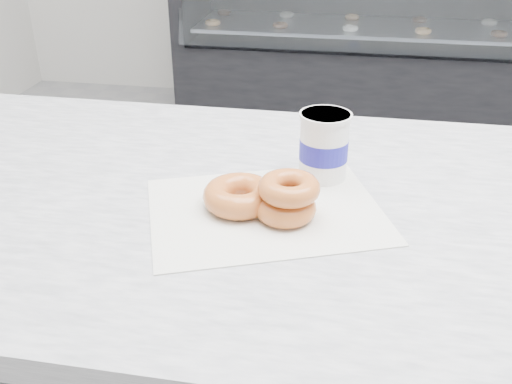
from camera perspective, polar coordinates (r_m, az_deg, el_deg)
ground at (r=1.91m, az=12.13°, el=-16.39°), size 5.00×5.00×0.00m
display_case at (r=3.59m, az=12.65°, el=14.39°), size 2.40×0.74×1.25m
wax_paper at (r=0.85m, az=0.96°, el=-1.84°), size 0.41×0.37×0.00m
donut_single at (r=0.85m, az=-1.68°, el=-0.36°), size 0.14×0.14×0.04m
donut_stack at (r=0.82m, az=3.14°, el=-0.59°), size 0.13×0.13×0.06m
coffee_cup at (r=0.93m, az=6.80°, el=4.64°), size 0.10×0.10×0.11m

